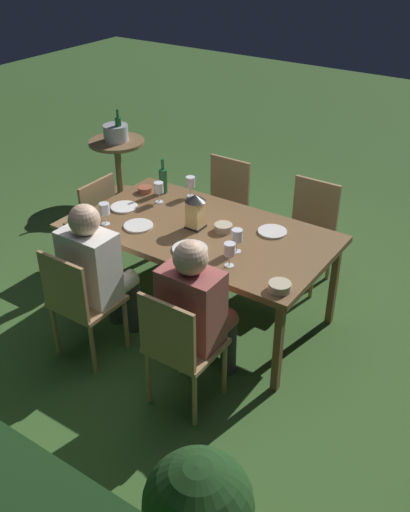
% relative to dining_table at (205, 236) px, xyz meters
% --- Properties ---
extents(ground_plane, '(16.00, 16.00, 0.00)m').
position_rel_dining_table_xyz_m(ground_plane, '(0.00, 0.00, -0.70)').
color(ground_plane, '#385B28').
extents(dining_table, '(1.87, 1.02, 0.75)m').
position_rel_dining_table_xyz_m(dining_table, '(0.00, 0.00, 0.00)').
color(dining_table, brown).
rests_on(dining_table, ground).
extents(chair_side_left_b, '(0.42, 0.40, 0.87)m').
position_rel_dining_table_xyz_m(chair_side_left_b, '(0.42, -0.90, -0.21)').
color(chair_side_left_b, '#9E7A51').
rests_on(chair_side_left_b, ground).
extents(chair_side_right_a, '(0.42, 0.40, 0.87)m').
position_rel_dining_table_xyz_m(chair_side_right_a, '(-0.42, 0.90, -0.21)').
color(chair_side_right_a, '#9E7A51').
rests_on(chair_side_right_a, ground).
extents(person_in_rust, '(0.38, 0.47, 1.15)m').
position_rel_dining_table_xyz_m(person_in_rust, '(-0.42, 0.71, -0.06)').
color(person_in_rust, '#9E4C47').
rests_on(person_in_rust, ground).
extents(chair_side_right_b, '(0.42, 0.40, 0.87)m').
position_rel_dining_table_xyz_m(chair_side_right_b, '(0.42, 0.90, -0.21)').
color(chair_side_right_b, '#9E7A51').
rests_on(chair_side_right_b, ground).
extents(person_in_cream, '(0.38, 0.47, 1.15)m').
position_rel_dining_table_xyz_m(person_in_cream, '(0.42, 0.71, -0.06)').
color(person_in_cream, white).
rests_on(person_in_cream, ground).
extents(chair_side_left_a, '(0.42, 0.40, 0.87)m').
position_rel_dining_table_xyz_m(chair_side_left_a, '(-0.42, -0.90, -0.21)').
color(chair_side_left_a, '#9E7A51').
rests_on(chair_side_left_a, ground).
extents(chair_head_far, '(0.40, 0.42, 0.87)m').
position_rel_dining_table_xyz_m(chair_head_far, '(1.18, 0.00, -0.21)').
color(chair_head_far, '#9E7A51').
rests_on(chair_head_far, ground).
extents(lantern_centerpiece, '(0.15, 0.15, 0.27)m').
position_rel_dining_table_xyz_m(lantern_centerpiece, '(0.08, 0.01, 0.20)').
color(lantern_centerpiece, black).
rests_on(lantern_centerpiece, dining_table).
extents(green_bottle_on_table, '(0.07, 0.07, 0.29)m').
position_rel_dining_table_xyz_m(green_bottle_on_table, '(0.64, -0.34, 0.16)').
color(green_bottle_on_table, '#1E5B2D').
rests_on(green_bottle_on_table, dining_table).
extents(wine_glass_a, '(0.08, 0.08, 0.17)m').
position_rel_dining_table_xyz_m(wine_glass_a, '(0.66, 0.34, 0.17)').
color(wine_glass_a, silver).
rests_on(wine_glass_a, dining_table).
extents(wine_glass_b, '(0.08, 0.08, 0.17)m').
position_rel_dining_table_xyz_m(wine_glass_b, '(-0.41, 0.32, 0.17)').
color(wine_glass_b, silver).
rests_on(wine_glass_b, dining_table).
extents(wine_glass_c, '(0.08, 0.08, 0.17)m').
position_rel_dining_table_xyz_m(wine_glass_c, '(0.41, -0.40, 0.17)').
color(wine_glass_c, silver).
rests_on(wine_glass_c, dining_table).
extents(wine_glass_d, '(0.08, 0.08, 0.17)m').
position_rel_dining_table_xyz_m(wine_glass_d, '(0.56, -0.18, 0.17)').
color(wine_glass_d, silver).
rests_on(wine_glass_d, dining_table).
extents(wine_glass_e, '(0.08, 0.08, 0.17)m').
position_rel_dining_table_xyz_m(wine_glass_e, '(-0.35, 0.14, 0.17)').
color(wine_glass_e, silver).
rests_on(wine_glass_e, dining_table).
extents(plate_a, '(0.24, 0.24, 0.01)m').
position_rel_dining_table_xyz_m(plate_a, '(-0.08, 0.30, 0.06)').
color(plate_a, silver).
rests_on(plate_a, dining_table).
extents(plate_b, '(0.21, 0.21, 0.01)m').
position_rel_dining_table_xyz_m(plate_b, '(-0.43, -0.24, 0.06)').
color(plate_b, silver).
rests_on(plate_b, dining_table).
extents(plate_c, '(0.21, 0.21, 0.01)m').
position_rel_dining_table_xyz_m(plate_c, '(0.72, 0.06, 0.06)').
color(plate_c, white).
rests_on(plate_c, dining_table).
extents(plate_d, '(0.22, 0.22, 0.01)m').
position_rel_dining_table_xyz_m(plate_d, '(0.43, 0.24, 0.06)').
color(plate_d, silver).
rests_on(plate_d, dining_table).
extents(bowl_olives, '(0.12, 0.12, 0.05)m').
position_rel_dining_table_xyz_m(bowl_olives, '(0.77, -0.26, 0.08)').
color(bowl_olives, '#9E5138').
rests_on(bowl_olives, dining_table).
extents(bowl_bread, '(0.14, 0.14, 0.05)m').
position_rel_dining_table_xyz_m(bowl_bread, '(-0.81, 0.39, 0.08)').
color(bowl_bread, '#BCAD8E').
rests_on(bowl_bread, dining_table).
extents(bowl_salad, '(0.13, 0.13, 0.05)m').
position_rel_dining_table_xyz_m(bowl_salad, '(-0.12, -0.06, 0.08)').
color(bowl_salad, '#BCAD8E').
rests_on(bowl_salad, dining_table).
extents(side_table, '(0.59, 0.59, 0.64)m').
position_rel_dining_table_xyz_m(side_table, '(1.99, -1.28, -0.27)').
color(side_table, brown).
rests_on(side_table, ground).
extents(ice_bucket, '(0.26, 0.26, 0.34)m').
position_rel_dining_table_xyz_m(ice_bucket, '(1.99, -1.28, 0.03)').
color(ice_bucket, '#B2B7BF').
rests_on(ice_bucket, side_table).
extents(potted_plant_corner, '(0.51, 0.51, 0.74)m').
position_rel_dining_table_xyz_m(potted_plant_corner, '(-1.14, 1.74, -0.25)').
color(potted_plant_corner, '#9E5133').
rests_on(potted_plant_corner, ground).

